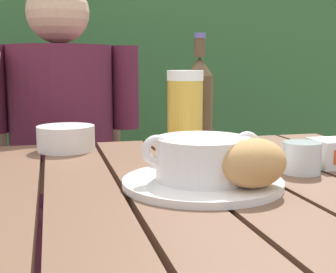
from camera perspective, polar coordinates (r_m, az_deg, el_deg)
The scene contains 12 objects.
dining_table at distance 0.85m, azimuth -1.50°, elevation -12.53°, with size 1.16×0.86×0.78m.
hedge_backdrop at distance 2.48m, azimuth -10.26°, elevation 10.80°, with size 3.11×0.82×2.55m.
chair_near_diner at distance 1.72m, azimuth -12.67°, elevation -8.44°, with size 0.46×0.45×1.00m.
person_eating at distance 1.46m, azimuth -12.88°, elevation -1.19°, with size 0.48×0.47×1.25m.
serving_plate at distance 0.78m, azimuth 4.23°, elevation -5.63°, with size 0.27×0.27×0.01m.
soup_bowl at distance 0.77m, azimuth 4.27°, elevation -2.55°, with size 0.21×0.16×0.08m.
bread_roll at distance 0.73m, azimuth 10.51°, elevation -3.23°, with size 0.14×0.12×0.08m.
beer_glass at distance 1.00m, azimuth 2.09°, elevation 2.71°, with size 0.08×0.08×0.19m.
beer_bottle at distance 1.08m, azimuth 3.85°, elevation 4.16°, with size 0.06×0.06×0.27m.
water_glass_small at distance 0.90m, azimuth 16.08°, elevation -2.51°, with size 0.07×0.07×0.06m.
table_knife at distance 0.92m, azimuth 10.06°, elevation -3.63°, with size 0.15×0.04×0.01m.
diner_bowl at distance 1.12m, azimuth -12.40°, elevation -0.20°, with size 0.13×0.13×0.06m.
Camera 1 is at (-0.17, -0.77, 0.98)m, focal length 49.69 mm.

